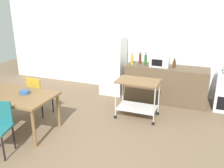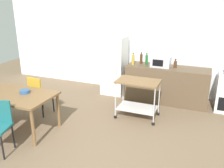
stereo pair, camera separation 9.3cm
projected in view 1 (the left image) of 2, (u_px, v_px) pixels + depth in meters
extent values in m
plane|color=brown|center=(89.00, 148.00, 4.29)|extent=(12.00, 12.00, 0.00)
cube|color=white|center=(139.00, 39.00, 6.63)|extent=(8.40, 0.12, 2.90)
cube|color=brown|center=(166.00, 84.00, 6.13)|extent=(2.00, 0.64, 0.90)
cube|color=brown|center=(15.00, 96.00, 4.66)|extent=(1.50, 0.90, 0.04)
cylinder|color=brown|center=(34.00, 129.00, 4.21)|extent=(0.06, 0.06, 0.71)
cylinder|color=brown|center=(4.00, 101.00, 5.36)|extent=(0.06, 0.06, 0.71)
cylinder|color=brown|center=(59.00, 111.00, 4.90)|extent=(0.06, 0.06, 0.71)
cube|color=gold|center=(41.00, 94.00, 5.44)|extent=(0.45, 0.45, 0.04)
cube|color=gold|center=(34.00, 87.00, 5.21)|extent=(0.38, 0.08, 0.40)
cylinder|color=black|center=(53.00, 103.00, 5.59)|extent=(0.03, 0.03, 0.45)
cylinder|color=black|center=(41.00, 100.00, 5.74)|extent=(0.03, 0.03, 0.45)
cylinder|color=black|center=(42.00, 109.00, 5.30)|extent=(0.03, 0.03, 0.45)
cylinder|color=black|center=(31.00, 106.00, 5.45)|extent=(0.03, 0.03, 0.45)
cube|color=#1E666B|center=(1.00, 112.00, 4.07)|extent=(0.38, 0.12, 0.40)
cylinder|color=black|center=(3.00, 149.00, 3.88)|extent=(0.03, 0.03, 0.45)
cylinder|color=black|center=(14.00, 137.00, 4.20)|extent=(0.03, 0.03, 0.45)
cube|color=white|center=(113.00, 66.00, 6.60)|extent=(0.60, 0.60, 1.55)
cylinder|color=silver|center=(115.00, 66.00, 6.23)|extent=(0.02, 0.02, 0.50)
cube|color=brown|center=(138.00, 81.00, 5.16)|extent=(0.90, 0.56, 0.03)
cube|color=silver|center=(137.00, 108.00, 5.36)|extent=(0.83, 0.52, 0.02)
cylinder|color=silver|center=(115.00, 99.00, 5.21)|extent=(0.02, 0.02, 0.76)
sphere|color=black|center=(115.00, 117.00, 5.34)|extent=(0.07, 0.07, 0.07)
cylinder|color=silver|center=(154.00, 105.00, 4.93)|extent=(0.02, 0.02, 0.76)
sphere|color=black|center=(153.00, 123.00, 5.06)|extent=(0.07, 0.07, 0.07)
cylinder|color=silver|center=(123.00, 92.00, 5.65)|extent=(0.02, 0.02, 0.76)
sphere|color=black|center=(122.00, 108.00, 5.79)|extent=(0.07, 0.07, 0.07)
cylinder|color=silver|center=(159.00, 96.00, 5.37)|extent=(0.02, 0.02, 0.76)
sphere|color=black|center=(158.00, 113.00, 5.50)|extent=(0.07, 0.07, 0.07)
cylinder|color=gold|center=(132.00, 60.00, 6.15)|extent=(0.07, 0.07, 0.25)
cylinder|color=gold|center=(132.00, 54.00, 6.11)|extent=(0.03, 0.03, 0.05)
cylinder|color=black|center=(132.00, 53.00, 6.10)|extent=(0.04, 0.04, 0.01)
cylinder|color=#4C2D19|center=(140.00, 59.00, 6.27)|extent=(0.07, 0.07, 0.24)
cylinder|color=#4C2D19|center=(140.00, 53.00, 6.22)|extent=(0.03, 0.03, 0.04)
cylinder|color=black|center=(140.00, 52.00, 6.21)|extent=(0.03, 0.03, 0.01)
cylinder|color=#1E6628|center=(146.00, 60.00, 6.15)|extent=(0.06, 0.06, 0.24)
cylinder|color=#1E6628|center=(146.00, 54.00, 6.10)|extent=(0.03, 0.03, 0.05)
cylinder|color=black|center=(146.00, 53.00, 6.09)|extent=(0.03, 0.03, 0.01)
cube|color=silver|center=(160.00, 61.00, 5.99)|extent=(0.46, 0.34, 0.26)
cube|color=black|center=(157.00, 63.00, 5.85)|extent=(0.25, 0.01, 0.16)
cylinder|color=#4C2D19|center=(174.00, 64.00, 5.94)|extent=(0.08, 0.08, 0.15)
cylinder|color=#4C2D19|center=(175.00, 60.00, 5.91)|extent=(0.04, 0.04, 0.05)
cylinder|color=black|center=(175.00, 59.00, 5.90)|extent=(0.04, 0.04, 0.01)
cylinder|color=#33598C|center=(25.00, 92.00, 4.69)|extent=(0.19, 0.19, 0.07)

